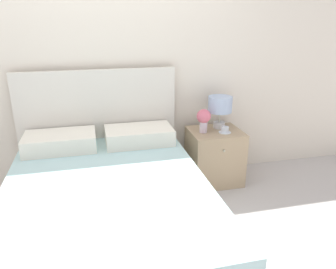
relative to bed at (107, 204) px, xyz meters
name	(u,v)px	position (x,y,z in m)	size (l,w,h in m)	color
ground_plane	(103,182)	(0.00, 0.87, -0.27)	(12.00, 12.00, 0.00)	#BCB7B2
wall_back	(93,48)	(0.00, 0.94, 1.03)	(8.00, 0.06, 2.60)	silver
bed	(107,204)	(0.00, 0.00, 0.00)	(1.44, 1.91, 1.12)	white
nightstand	(214,156)	(1.08, 0.64, -0.01)	(0.49, 0.45, 0.53)	tan
table_lamp	(220,106)	(1.15, 0.72, 0.48)	(0.23, 0.23, 0.31)	white
flower_vase	(204,118)	(0.95, 0.63, 0.40)	(0.13, 0.13, 0.22)	silver
teacup	(225,130)	(1.15, 0.57, 0.29)	(0.12, 0.12, 0.06)	white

